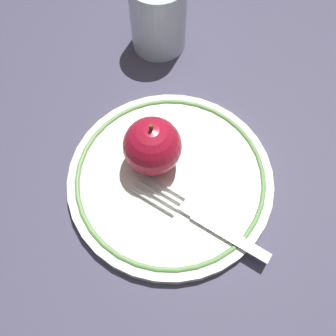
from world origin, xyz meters
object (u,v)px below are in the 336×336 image
Objects in this scene: apple_red_whole at (152,146)px; plate at (168,179)px; drinking_glass at (158,16)px; fork at (203,220)px.

plate is at bearing -64.16° from apple_red_whole.
plate is at bearing -101.41° from drinking_glass.
apple_red_whole reaches higher than fork.
apple_red_whole is 0.54× the size of fork.
plate is 0.07m from fork.
fork is 0.29m from drinking_glass.
fork is (0.02, -0.06, 0.01)m from plate.
fork is at bearing -69.63° from plate.
drinking_glass is at bearing 74.13° from apple_red_whole.
plate is at bearing -22.27° from fork.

